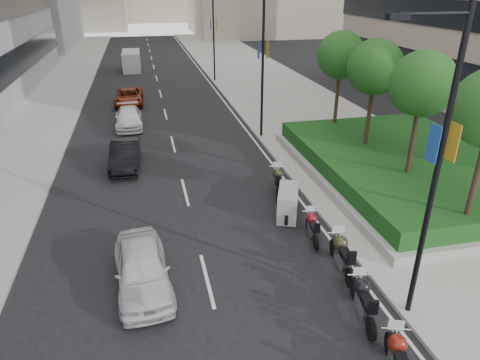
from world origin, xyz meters
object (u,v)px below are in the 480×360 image
object	(u,v)px
motorcycle_1	(398,359)
car_d	(129,97)
lamp_post_2	(212,30)
motorcycle_5	(288,203)
car_c	(129,118)
motorcycle_4	(312,227)
motorcycle_2	(363,300)
lamp_post_0	(433,163)
lamp_post_1	(260,59)
delivery_van	(132,62)
motorcycle_3	(342,254)
motorcycle_6	(278,181)
car_a	(142,268)
car_b	(125,155)

from	to	relation	value
motorcycle_1	car_d	size ratio (longest dim) A/B	0.47
lamp_post_2	motorcycle_5	distance (m)	28.69
car_c	motorcycle_4	bearing A→B (deg)	-67.40
motorcycle_4	car_c	world-z (taller)	car_c
motorcycle_4	car_d	world-z (taller)	car_d
car_d	motorcycle_2	bearing A→B (deg)	-73.39
lamp_post_0	motorcycle_2	distance (m)	4.63
lamp_post_1	motorcycle_1	size ratio (longest dim) A/B	4.03
car_c	delivery_van	xyz separation A→B (m)	(0.19, 21.76, 0.36)
lamp_post_0	motorcycle_2	xyz separation A→B (m)	(-1.30, 0.21, -4.44)
car_c	motorcycle_3	bearing A→B (deg)	-69.21
lamp_post_0	motorcycle_4	bearing A→B (deg)	103.79
lamp_post_0	motorcycle_5	xyz separation A→B (m)	(-1.50, 6.70, -4.45)
car_c	lamp_post_0	bearing A→B (deg)	-69.41
motorcycle_6	car_a	xyz separation A→B (m)	(-6.51, -5.79, 0.11)
car_b	motorcycle_4	bearing A→B (deg)	-48.84
lamp_post_0	car_d	size ratio (longest dim) A/B	1.88
motorcycle_6	motorcycle_5	bearing A→B (deg)	-170.21
lamp_post_0	lamp_post_1	distance (m)	17.00
lamp_post_1	motorcycle_5	distance (m)	11.32
lamp_post_1	motorcycle_1	distance (m)	19.60
motorcycle_3	motorcycle_5	distance (m)	4.22
motorcycle_4	delivery_van	world-z (taller)	delivery_van
motorcycle_3	car_d	bearing A→B (deg)	23.38
motorcycle_1	motorcycle_2	bearing A→B (deg)	12.98
car_d	car_c	bearing A→B (deg)	-87.68
motorcycle_4	car_c	size ratio (longest dim) A/B	0.46
motorcycle_2	car_a	size ratio (longest dim) A/B	0.54
lamp_post_2	delivery_van	size ratio (longest dim) A/B	1.74
motorcycle_5	car_a	distance (m)	7.22
motorcycle_3	delivery_van	distance (m)	41.23
lamp_post_2	motorcycle_1	xyz separation A→B (m)	(-1.50, -37.03, -4.45)
car_c	lamp_post_2	bearing A→B (deg)	57.78
lamp_post_2	lamp_post_0	bearing A→B (deg)	-90.00
motorcycle_6	motorcycle_2	bearing A→B (deg)	-164.43
motorcycle_5	car_d	xyz separation A→B (m)	(-6.88, 20.83, 0.05)
motorcycle_2	car_d	bearing A→B (deg)	25.81
lamp_post_2	motorcycle_6	bearing A→B (deg)	-92.78
car_a	car_b	world-z (taller)	car_a
lamp_post_2	motorcycle_3	world-z (taller)	lamp_post_2
motorcycle_1	car_b	size ratio (longest dim) A/B	0.52
motorcycle_1	car_b	xyz separation A→B (m)	(-6.99, 15.91, 0.09)
motorcycle_6	delivery_van	world-z (taller)	delivery_van
motorcycle_6	car_c	size ratio (longest dim) A/B	0.52
car_b	car_a	bearing A→B (deg)	-83.62
delivery_van	car_c	bearing A→B (deg)	-89.86
car_b	car_d	size ratio (longest dim) A/B	0.89
motorcycle_2	delivery_van	xyz separation A→B (m)	(-6.86, 42.89, 0.38)
car_b	motorcycle_1	bearing A→B (deg)	-63.73
car_c	car_d	bearing A→B (deg)	89.45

